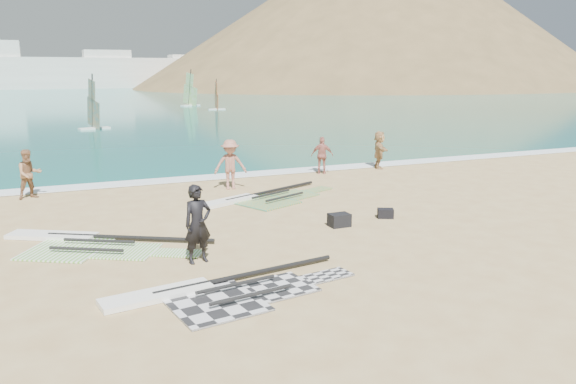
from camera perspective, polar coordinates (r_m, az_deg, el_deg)
name	(u,v)px	position (r m, az deg, el deg)	size (l,w,h in m)	color
ground	(356,262)	(14.14, 6.95, -7.09)	(300.00, 300.00, 0.00)	tan
sea	(73,91)	(143.72, -20.98, 9.57)	(300.00, 240.00, 0.06)	#0B524E
surf_line	(216,178)	(25.17, -7.28, 1.47)	(300.00, 1.20, 0.04)	white
far_town	(2,71)	(161.73, -27.09, 10.86)	(160.00, 8.00, 12.00)	white
headland_main	(384,87)	(168.73, 9.73, 10.47)	(143.00, 143.00, 45.00)	olive
headland_minor	(457,85)	(197.62, 16.80, 10.36)	(70.00, 70.00, 28.00)	olive
rig_grey	(215,292)	(12.20, -7.39, -10.07)	(5.66, 2.55, 0.20)	black
rig_green	(84,243)	(16.34, -20.02, -4.90)	(5.35, 4.36, 0.20)	#5FB72D
rig_orange	(261,199)	(20.67, -2.80, -0.67)	(5.82, 3.64, 0.20)	yellow
gear_bag_near	(339,220)	(17.19, 5.23, -2.85)	(0.62, 0.45, 0.40)	black
gear_bag_far	(385,213)	(18.38, 9.87, -2.15)	(0.50, 0.35, 0.30)	black
person_wetsuit	(198,224)	(13.93, -9.16, -3.23)	(0.71, 0.47, 1.96)	black
beachgoer_left	(29,174)	(22.84, -24.81, 1.67)	(0.89, 0.69, 1.83)	#986A47
beachgoer_mid	(230,164)	(22.51, -5.88, 2.80)	(1.29, 0.74, 1.99)	#A66856
beachgoer_back	(322,155)	(25.81, 3.50, 3.74)	(1.00, 0.42, 1.71)	#B66A5D
beachgoer_right	(379,150)	(27.57, 9.24, 4.25)	(1.68, 0.54, 1.82)	tan
windsurfer_left	(93,113)	(48.03, -19.16, 7.55)	(2.55, 2.92, 4.47)	white
windsurfer_centre	(216,100)	(69.35, -7.28, 9.22)	(2.11, 2.51, 3.75)	white
windsurfer_right	(190,96)	(77.07, -9.91, 9.62)	(2.78, 3.08, 4.91)	white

